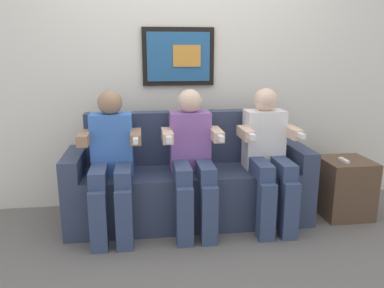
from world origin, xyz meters
The scene contains 8 objects.
ground_plane centered at (0.00, 0.00, 0.00)m, with size 5.70×5.70×0.00m, color #66605B.
back_wall_assembly centered at (0.00, 0.76, 1.30)m, with size 4.38×0.10×2.60m.
couch centered at (0.00, 0.33, 0.31)m, with size 1.98×0.58×0.90m.
person_on_left centered at (-0.62, 0.16, 0.61)m, with size 0.46×0.56×1.11m.
person_in_middle centered at (0.00, 0.16, 0.61)m, with size 0.46×0.56×1.11m.
person_on_right centered at (0.62, 0.16, 0.61)m, with size 0.46×0.56×1.11m.
side_table_right centered at (1.34, 0.22, 0.25)m, with size 0.40×0.40×0.50m.
spare_remote_on_table centered at (1.29, 0.18, 0.51)m, with size 0.04×0.13×0.02m, color white.
Camera 1 is at (-0.38, -2.67, 1.40)m, focal length 35.44 mm.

